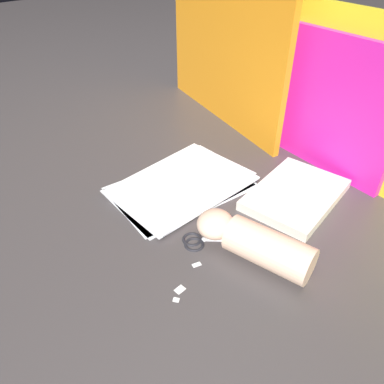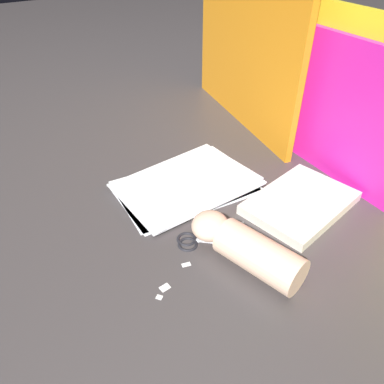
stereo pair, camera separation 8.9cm
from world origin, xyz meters
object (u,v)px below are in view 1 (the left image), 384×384
at_px(paper_stack, 181,185).
at_px(book_closed, 296,195).
at_px(scissors, 207,238).
at_px(hand_forearm, 254,242).

distance_m(paper_stack, book_closed, 0.30).
relative_size(scissors, hand_forearm, 0.64).
relative_size(paper_stack, hand_forearm, 1.37).
distance_m(paper_stack, scissors, 0.21).
bearing_deg(hand_forearm, paper_stack, 172.38).
height_order(book_closed, hand_forearm, hand_forearm).
bearing_deg(scissors, paper_stack, 157.58).
xyz_separation_m(paper_stack, scissors, (0.19, -0.08, -0.00)).
xyz_separation_m(scissors, hand_forearm, (0.10, 0.04, 0.04)).
distance_m(scissors, hand_forearm, 0.11).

